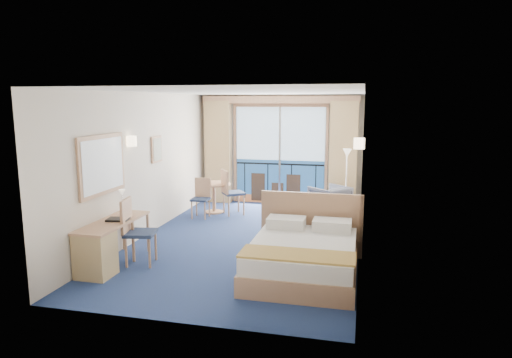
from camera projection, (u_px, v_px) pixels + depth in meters
name	position (u px, v px, depth m)	size (l,w,h in m)	color
floor	(248.00, 241.00, 8.40)	(6.50, 6.50, 0.00)	navy
room_walls	(248.00, 145.00, 8.10)	(4.04, 6.54, 2.72)	beige
balcony_door	(279.00, 158.00, 11.30)	(2.36, 0.03, 2.52)	navy
curtain_left	(218.00, 152.00, 11.48)	(0.65, 0.22, 2.55)	tan
curtain_right	(343.00, 155.00, 10.78)	(0.65, 0.22, 2.55)	tan
pelmet	(279.00, 100.00, 10.94)	(3.80, 0.25, 0.18)	tan
mirror	(102.00, 165.00, 7.15)	(0.05, 1.25, 0.95)	tan
wall_print	(157.00, 149.00, 9.01)	(0.04, 0.42, 0.52)	tan
sconce_left	(131.00, 141.00, 7.95)	(0.18, 0.18, 0.18)	#FFDFB2
sconce_right	(359.00, 143.00, 7.51)	(0.18, 0.18, 0.18)	#FFDFB2
bed	(304.00, 255.00, 6.71)	(1.68, 2.00, 1.06)	tan
nightstand	(345.00, 232.00, 7.90)	(0.46, 0.44, 0.61)	tan
phone	(346.00, 213.00, 7.80)	(0.19, 0.15, 0.09)	silver
armchair	(330.00, 201.00, 10.22)	(0.72, 0.74, 0.68)	#444753
floor_lamp	(347.00, 165.00, 10.13)	(0.21, 0.21, 1.50)	silver
desk	(99.00, 249.00, 6.73)	(0.51, 1.50, 0.70)	tan
desk_chair	(135.00, 228.00, 7.12)	(0.53, 0.53, 1.05)	#202D4A
folder	(118.00, 219.00, 7.11)	(0.32, 0.24, 0.03)	black
desk_lamp	(122.00, 197.00, 7.44)	(0.11, 0.11, 0.40)	silver
round_table	(214.00, 190.00, 10.46)	(0.77, 0.77, 0.69)	tan
table_chair_a	(230.00, 190.00, 10.26)	(0.62, 0.62, 1.02)	#202D4A
table_chair_b	(202.00, 195.00, 10.06)	(0.37, 0.38, 0.87)	#202D4A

